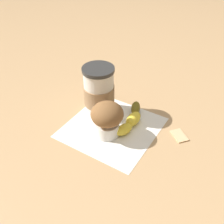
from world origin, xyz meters
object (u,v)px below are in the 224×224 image
at_px(coffee_cup, 99,92).
at_px(muffin, 107,118).
at_px(sugar_packet, 179,135).
at_px(banana, 131,119).

relative_size(coffee_cup, muffin, 1.50).
distance_m(coffee_cup, muffin, 0.10).
bearing_deg(sugar_packet, coffee_cup, 179.58).
xyz_separation_m(banana, sugar_packet, (0.14, 0.01, -0.01)).
relative_size(banana, sugar_packet, 3.22).
height_order(coffee_cup, banana, coffee_cup).
height_order(muffin, sugar_packet, muffin).
height_order(coffee_cup, muffin, coffee_cup).
bearing_deg(banana, muffin, -120.68).
bearing_deg(coffee_cup, muffin, -49.95).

